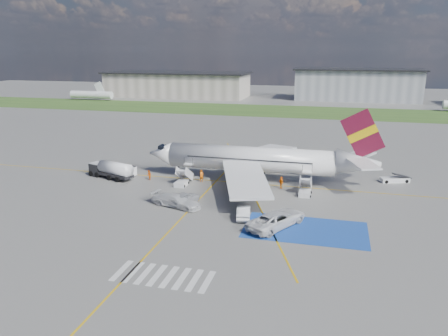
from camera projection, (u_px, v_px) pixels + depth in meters
The scene contains 22 objects.
ground at pixel (229, 210), 56.27m from camera, with size 400.00×400.00×0.00m, color #60605E.
grass_strip at pixel (297, 112), 145.03m from camera, with size 400.00×30.00×0.01m, color #2D4C1E.
taxiway_line_main at pixel (248, 183), 67.49m from camera, with size 120.00×0.20×0.01m, color gold.
taxiway_line_cross at pixel (164, 237), 48.13m from camera, with size 0.20×60.00×0.01m, color gold.
taxiway_line_diag at pixel (248, 183), 67.49m from camera, with size 0.20×60.00×0.01m, color gold.
staging_box at pixel (305, 230), 50.13m from camera, with size 14.00×8.00×0.01m, color #19429B.
crosswalk at pixel (163, 276), 39.89m from camera, with size 9.00×4.00×0.01m.
terminal_west at pixel (178, 85), 189.63m from camera, with size 60.00×22.00×10.00m, color gray.
terminal_centre at pixel (357, 85), 176.02m from camera, with size 48.00×18.00×12.00m, color gray.
airliner at pixel (260, 160), 68.10m from camera, with size 36.81×32.95×11.92m.
airstairs_fwd at pixel (182, 181), 66.52m from camera, with size 1.90×5.20×3.60m.
airstairs_aft at pixel (305, 190), 62.08m from camera, with size 1.90×5.20×3.60m.
fuel_tanker at pixel (111, 171), 69.84m from camera, with size 8.44×4.67×2.80m.
gpu_cart at pixel (130, 171), 71.13m from camera, with size 2.38×1.89×1.73m.
belt_loader at pixel (395, 180), 68.08m from camera, with size 4.82×2.91×1.40m.
car_silver_a at pixel (184, 198), 58.27m from camera, with size 1.96×4.86×1.66m, color #A9ABB0.
car_silver_b at pixel (244, 212), 53.57m from camera, with size 1.60×4.59×1.51m, color silver.
van_white_a at pixel (277, 216), 50.78m from camera, with size 3.03×6.56×2.46m, color silver.
van_white_b at pixel (176, 199), 57.29m from camera, with size 2.24×5.52×2.16m, color silver.
crew_fwd at pixel (202, 176), 68.03m from camera, with size 0.71×0.47×1.95m, color orange.
crew_nose at pixel (149, 175), 68.92m from camera, with size 0.78×0.61×1.61m, color orange.
crew_aft at pixel (281, 182), 64.79m from camera, with size 1.08×0.45×1.84m, color orange.
Camera 1 is at (12.52, -51.36, 20.06)m, focal length 35.00 mm.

